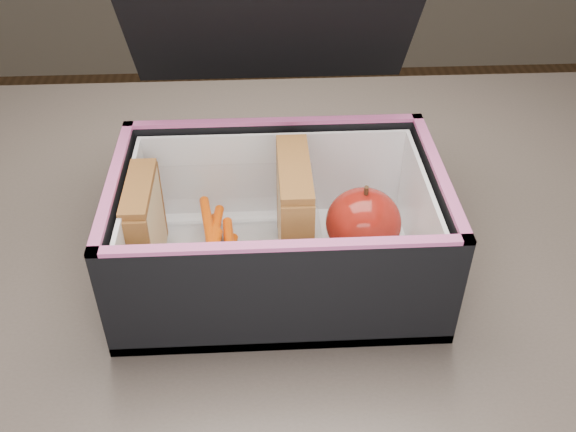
# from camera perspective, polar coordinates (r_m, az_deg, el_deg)

# --- Properties ---
(kitchen_table) EXTENTS (1.20, 0.80, 0.75)m
(kitchen_table) POSITION_cam_1_polar(r_m,az_deg,el_deg) (0.75, -2.19, -8.02)
(kitchen_table) COLOR brown
(kitchen_table) RESTS_ON ground
(lunch_bag) EXTENTS (0.31, 0.32, 0.28)m
(lunch_bag) POSITION_cam_1_polar(r_m,az_deg,el_deg) (0.62, -0.90, -0.12)
(lunch_bag) COLOR black
(lunch_bag) RESTS_ON kitchen_table
(plastic_tub) EXTENTS (0.19, 0.13, 0.08)m
(plastic_tub) POSITION_cam_1_polar(r_m,az_deg,el_deg) (0.63, -6.00, -1.70)
(plastic_tub) COLOR white
(plastic_tub) RESTS_ON lunch_bag
(sandwich_left) EXTENTS (0.02, 0.09, 0.10)m
(sandwich_left) POSITION_cam_1_polar(r_m,az_deg,el_deg) (0.63, -12.60, -0.92)
(sandwich_left) COLOR tan
(sandwich_left) RESTS_ON plastic_tub
(sandwich_right) EXTENTS (0.03, 0.10, 0.12)m
(sandwich_right) POSITION_cam_1_polar(r_m,az_deg,el_deg) (0.61, 0.54, 0.10)
(sandwich_right) COLOR tan
(sandwich_right) RESTS_ON plastic_tub
(carrot_sticks) EXTENTS (0.04, 0.13, 0.03)m
(carrot_sticks) POSITION_cam_1_polar(r_m,az_deg,el_deg) (0.64, -6.26, -2.92)
(carrot_sticks) COLOR #FF5700
(carrot_sticks) RESTS_ON plastic_tub
(paper_napkin) EXTENTS (0.09, 0.10, 0.01)m
(paper_napkin) POSITION_cam_1_polar(r_m,az_deg,el_deg) (0.66, 6.44, -3.18)
(paper_napkin) COLOR white
(paper_napkin) RESTS_ON lunch_bag
(red_apple) EXTENTS (0.09, 0.09, 0.08)m
(red_apple) POSITION_cam_1_polar(r_m,az_deg,el_deg) (0.64, 6.71, -0.60)
(red_apple) COLOR maroon
(red_apple) RESTS_ON paper_napkin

